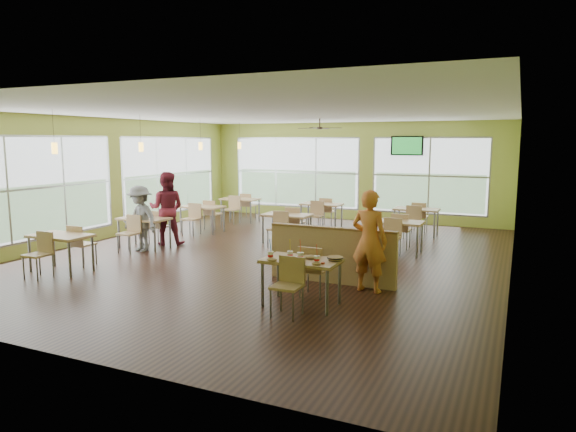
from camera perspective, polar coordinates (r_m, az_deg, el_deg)
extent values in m
plane|color=black|center=(11.72, -1.84, -4.44)|extent=(12.00, 12.00, 0.00)
plane|color=white|center=(11.45, -1.91, 11.38)|extent=(12.00, 12.00, 0.00)
cube|color=#ADC04E|center=(17.05, 7.10, 4.92)|extent=(10.00, 0.04, 3.20)
cube|color=#ADC04E|center=(6.68, -25.25, -0.96)|extent=(10.00, 0.04, 3.20)
cube|color=#ADC04E|center=(14.40, -20.07, 3.88)|extent=(0.04, 12.00, 3.20)
cube|color=#ADC04E|center=(10.30, 23.95, 2.11)|extent=(0.04, 12.00, 3.20)
cube|color=white|center=(13.04, -26.13, 2.79)|extent=(0.02, 4.50, 2.35)
cube|color=white|center=(16.66, -12.78, 4.45)|extent=(0.02, 4.50, 2.35)
cube|color=white|center=(17.73, 0.88, 4.87)|extent=(4.50, 0.02, 2.35)
cube|color=white|center=(16.47, 15.43, 4.31)|extent=(3.50, 0.02, 2.35)
cube|color=#B7BABC|center=(14.87, -18.41, -0.77)|extent=(0.04, 9.40, 0.05)
cube|color=#B7BABC|center=(17.07, 7.80, 0.70)|extent=(8.00, 0.04, 0.05)
cube|color=tan|center=(8.09, 1.49, -4.95)|extent=(1.20, 0.70, 0.04)
cube|color=brown|center=(8.09, 1.49, -5.12)|extent=(1.22, 0.71, 0.01)
cylinder|color=slate|center=(8.15, -2.85, -7.58)|extent=(0.05, 0.05, 0.71)
cylinder|color=slate|center=(7.73, 4.36, -8.47)|extent=(0.05, 0.05, 0.71)
cylinder|color=slate|center=(8.65, -1.09, -6.63)|extent=(0.05, 0.05, 0.71)
cylinder|color=slate|center=(8.26, 5.75, -7.39)|extent=(0.05, 0.05, 0.71)
cube|color=tan|center=(8.65, 2.91, -5.99)|extent=(0.42, 0.42, 0.04)
cube|color=tan|center=(8.77, 3.37, -4.32)|extent=(0.42, 0.04, 0.40)
cube|color=tan|center=(7.67, -0.13, -7.85)|extent=(0.42, 0.42, 0.04)
cube|color=tan|center=(7.45, -0.74, -6.59)|extent=(0.42, 0.04, 0.40)
cube|color=tan|center=(9.46, 4.91, -4.46)|extent=(2.40, 0.12, 1.00)
cube|color=brown|center=(9.36, 4.95, -1.35)|extent=(2.40, 0.14, 0.04)
cube|color=tan|center=(11.15, -23.98, -2.00)|extent=(1.20, 0.70, 0.04)
cube|color=brown|center=(11.15, -23.97, -2.13)|extent=(1.22, 0.71, 0.01)
cylinder|color=slate|center=(11.44, -26.76, -3.84)|extent=(0.05, 0.05, 0.71)
cylinder|color=slate|center=(10.63, -23.08, -4.48)|extent=(0.05, 0.05, 0.71)
cylinder|color=slate|center=(11.80, -24.58, -3.35)|extent=(0.05, 0.05, 0.71)
cylinder|color=slate|center=(11.02, -20.87, -3.92)|extent=(0.05, 0.05, 0.71)
cube|color=tan|center=(11.56, -21.87, -2.94)|extent=(0.42, 0.42, 0.04)
cube|color=tan|center=(11.65, -21.26, -1.73)|extent=(0.42, 0.04, 0.40)
cube|color=tan|center=(10.85, -26.06, -3.90)|extent=(0.42, 0.42, 0.04)
cube|color=tan|center=(10.69, -26.92, -2.92)|extent=(0.42, 0.04, 0.40)
cube|color=tan|center=(12.91, -15.71, -0.27)|extent=(1.20, 0.70, 0.04)
cube|color=brown|center=(12.92, -15.70, -0.38)|extent=(1.22, 0.71, 0.01)
cylinder|color=slate|center=(13.11, -18.27, -1.91)|extent=(0.05, 0.05, 0.71)
cylinder|color=slate|center=(12.41, -14.59, -2.32)|extent=(0.05, 0.05, 0.71)
cylinder|color=slate|center=(13.54, -16.61, -1.53)|extent=(0.05, 0.05, 0.71)
cylinder|color=slate|center=(12.86, -12.97, -1.90)|extent=(0.05, 0.05, 0.71)
cube|color=tan|center=(13.38, -14.15, -1.14)|extent=(0.42, 0.42, 0.04)
cube|color=tan|center=(13.49, -13.68, -0.10)|extent=(0.42, 0.04, 0.40)
cube|color=tan|center=(12.55, -17.27, -1.87)|extent=(0.42, 0.42, 0.04)
cube|color=tan|center=(12.37, -17.89, -1.01)|extent=(0.42, 0.04, 0.40)
cube|color=tan|center=(14.89, -9.53, 1.03)|extent=(1.20, 0.70, 0.04)
cube|color=brown|center=(14.90, -9.53, 0.93)|extent=(1.22, 0.71, 0.01)
cylinder|color=slate|center=(15.02, -11.82, -0.42)|extent=(0.05, 0.05, 0.71)
cylinder|color=slate|center=(14.41, -8.35, -0.69)|extent=(0.05, 0.05, 0.71)
cylinder|color=slate|center=(15.48, -10.56, -0.12)|extent=(0.05, 0.05, 0.71)
cylinder|color=slate|center=(14.90, -7.15, -0.37)|extent=(0.05, 0.05, 0.71)
cube|color=tan|center=(15.39, -8.36, 0.23)|extent=(0.42, 0.42, 0.04)
cube|color=tan|center=(15.52, -8.00, 1.13)|extent=(0.42, 0.04, 0.40)
cube|color=tan|center=(14.48, -10.71, -0.32)|extent=(0.42, 0.42, 0.04)
cube|color=tan|center=(14.30, -11.17, 0.45)|extent=(0.42, 0.04, 0.40)
cube|color=tan|center=(16.75, -5.34, 1.90)|extent=(1.20, 0.70, 0.04)
cube|color=brown|center=(16.75, -5.34, 1.82)|extent=(1.22, 0.71, 0.01)
cylinder|color=slate|center=(16.82, -7.41, 0.61)|extent=(0.05, 0.05, 0.71)
cylinder|color=slate|center=(16.28, -4.17, 0.41)|extent=(0.05, 0.05, 0.71)
cylinder|color=slate|center=(17.31, -6.40, 0.85)|extent=(0.05, 0.05, 0.71)
cylinder|color=slate|center=(16.79, -3.23, 0.65)|extent=(0.05, 0.05, 0.71)
cube|color=tan|center=(17.26, -4.42, 1.17)|extent=(0.42, 0.42, 0.04)
cube|color=tan|center=(17.40, -4.13, 1.96)|extent=(0.42, 0.04, 0.40)
cube|color=tan|center=(16.31, -6.28, 0.73)|extent=(0.42, 0.42, 0.04)
cube|color=tan|center=(16.12, -6.64, 1.42)|extent=(0.42, 0.04, 0.40)
cube|color=tan|center=(13.05, -0.13, 0.13)|extent=(1.20, 0.70, 0.04)
cube|color=brown|center=(13.05, -0.13, 0.02)|extent=(1.22, 0.71, 0.01)
cylinder|color=slate|center=(13.08, -2.81, -1.52)|extent=(0.05, 0.05, 0.71)
cylinder|color=slate|center=(12.63, 1.56, -1.87)|extent=(0.05, 0.05, 0.71)
cylinder|color=slate|center=(13.60, -1.69, -1.14)|extent=(0.05, 0.05, 0.71)
cylinder|color=slate|center=(13.16, 2.54, -1.46)|extent=(0.05, 0.05, 0.71)
cube|color=tan|center=(13.59, 0.83, -0.74)|extent=(0.42, 0.42, 0.04)
cube|color=tan|center=(13.73, 1.15, 0.28)|extent=(0.42, 0.04, 0.40)
cube|color=tan|center=(12.60, -1.17, -1.45)|extent=(0.42, 0.42, 0.04)
cube|color=tan|center=(12.40, -1.55, -0.59)|extent=(0.42, 0.04, 0.40)
cube|color=tan|center=(15.34, 3.75, 1.34)|extent=(1.20, 0.70, 0.04)
cube|color=brown|center=(15.34, 3.74, 1.24)|extent=(1.22, 0.71, 0.01)
cylinder|color=slate|center=(15.32, 1.46, -0.07)|extent=(0.05, 0.05, 0.71)
cylinder|color=slate|center=(14.94, 5.28, -0.32)|extent=(0.05, 0.05, 0.71)
cylinder|color=slate|center=(15.85, 2.28, 0.21)|extent=(0.05, 0.05, 0.71)
cylinder|color=slate|center=(15.48, 5.98, -0.03)|extent=(0.05, 0.05, 0.71)
cube|color=tan|center=(15.89, 4.44, 0.55)|extent=(0.42, 0.42, 0.04)
cube|color=tan|center=(16.04, 4.68, 1.41)|extent=(0.42, 0.04, 0.40)
cube|color=tan|center=(14.87, 2.99, 0.03)|extent=(0.42, 0.42, 0.04)
cube|color=tan|center=(14.66, 2.72, 0.79)|extent=(0.42, 0.04, 0.40)
cube|color=tan|center=(12.17, 11.95, -0.64)|extent=(1.20, 0.70, 0.04)
cube|color=brown|center=(12.18, 11.95, -0.76)|extent=(1.22, 0.71, 0.01)
cylinder|color=slate|center=(12.08, 9.10, -2.44)|extent=(0.05, 0.05, 0.71)
cylinder|color=slate|center=(11.85, 14.15, -2.80)|extent=(0.05, 0.05, 0.71)
cylinder|color=slate|center=(12.64, 9.80, -1.99)|extent=(0.05, 0.05, 0.71)
cylinder|color=slate|center=(12.41, 14.63, -2.32)|extent=(0.05, 0.05, 0.71)
cube|color=tan|center=(12.75, 12.45, -1.54)|extent=(0.42, 0.42, 0.04)
cube|color=tan|center=(12.90, 12.66, -0.44)|extent=(0.42, 0.04, 0.40)
cube|color=tan|center=(11.69, 11.33, -2.38)|extent=(0.42, 0.42, 0.04)
cube|color=tan|center=(11.47, 11.14, -1.47)|extent=(0.42, 0.04, 0.40)
cube|color=tan|center=(14.60, 14.08, 0.75)|extent=(1.20, 0.70, 0.04)
cube|color=brown|center=(14.60, 14.08, 0.65)|extent=(1.22, 0.71, 0.01)
cylinder|color=slate|center=(14.48, 11.72, -0.73)|extent=(0.05, 0.05, 0.71)
cylinder|color=slate|center=(14.29, 15.95, -1.00)|extent=(0.05, 0.05, 0.71)
cylinder|color=slate|center=(15.04, 12.21, -0.42)|extent=(0.05, 0.05, 0.71)
cylinder|color=slate|center=(14.85, 16.28, -0.67)|extent=(0.05, 0.05, 0.71)
cube|color=tan|center=(15.18, 14.42, -0.05)|extent=(0.42, 0.42, 0.04)
cube|color=tan|center=(15.33, 14.58, 0.86)|extent=(0.42, 0.04, 0.40)
cube|color=tan|center=(14.10, 13.64, -0.64)|extent=(0.42, 0.42, 0.04)
cube|color=tan|center=(13.89, 13.52, 0.14)|extent=(0.42, 0.04, 0.40)
cylinder|color=#2D2119|center=(10.99, -24.64, 8.94)|extent=(0.01, 0.01, 0.70)
cylinder|color=yellow|center=(10.99, -24.51, 6.86)|extent=(0.11, 0.11, 0.22)
cylinder|color=#2D2119|center=(12.78, -16.08, 9.17)|extent=(0.01, 0.01, 0.70)
cylinder|color=yellow|center=(12.78, -16.01, 7.38)|extent=(0.11, 0.11, 0.22)
cylinder|color=#2D2119|center=(14.78, -9.73, 9.21)|extent=(0.01, 0.01, 0.70)
cylinder|color=yellow|center=(14.78, -9.69, 7.66)|extent=(0.11, 0.11, 0.22)
cylinder|color=#2D2119|center=(16.65, -5.44, 9.17)|extent=(0.01, 0.01, 0.70)
cylinder|color=yellow|center=(16.65, -5.42, 7.80)|extent=(0.11, 0.11, 0.22)
cylinder|color=#2D2119|center=(14.20, 3.54, 10.28)|extent=(0.03, 0.03, 0.24)
cylinder|color=#2D2119|center=(14.19, 3.54, 9.72)|extent=(0.16, 0.16, 0.06)
cube|color=#2D2119|center=(14.07, 4.89, 9.72)|extent=(0.55, 0.10, 0.01)
cube|color=#2D2119|center=(14.52, 4.03, 9.68)|extent=(0.10, 0.55, 0.01)
cube|color=#2D2119|center=(14.32, 2.21, 9.71)|extent=(0.55, 0.10, 0.01)
cube|color=#2D2119|center=(13.87, 3.01, 9.76)|extent=(0.10, 0.55, 0.01)
cube|color=black|center=(16.48, 13.09, 7.62)|extent=(1.00, 0.06, 0.60)
cube|color=green|center=(16.45, 13.06, 7.62)|extent=(0.90, 0.01, 0.52)
imported|color=red|center=(8.92, 9.02, -2.75)|extent=(0.71, 0.52, 1.78)
imported|color=maroon|center=(13.19, -13.34, 0.82)|extent=(1.09, 0.99, 1.84)
imported|color=slate|center=(12.59, -16.10, -0.27)|extent=(1.09, 0.75, 1.56)
cone|color=white|center=(8.03, -1.97, -4.44)|extent=(0.10, 0.10, 0.13)
cylinder|color=red|center=(8.03, -1.97, -4.43)|extent=(0.09, 0.09, 0.04)
cylinder|color=white|center=(8.01, -1.97, -3.96)|extent=(0.10, 0.10, 0.01)
cylinder|color=blue|center=(7.99, -1.98, -3.19)|extent=(0.01, 0.06, 0.23)
cone|color=white|center=(8.06, 0.23, -4.40)|extent=(0.09, 0.09, 0.12)
cylinder|color=red|center=(8.06, 0.23, -4.38)|extent=(0.09, 0.09, 0.04)
cylinder|color=white|center=(8.05, 0.23, -3.93)|extent=(0.10, 0.10, 0.01)
cylinder|color=yellow|center=(8.02, 0.23, -3.18)|extent=(0.02, 0.06, 0.22)
cone|color=white|center=(7.92, 1.38, -4.59)|extent=(0.10, 0.10, 0.13)
cylinder|color=red|center=(7.92, 1.38, -4.57)|extent=(0.09, 0.09, 0.04)
cylinder|color=white|center=(7.91, 1.38, -4.07)|extent=(0.10, 0.10, 0.01)
cylinder|color=red|center=(7.88, 1.38, -3.25)|extent=(0.02, 0.06, 0.24)
cone|color=white|center=(7.79, 3.22, -4.89)|extent=(0.09, 0.09, 0.12)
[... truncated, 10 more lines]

